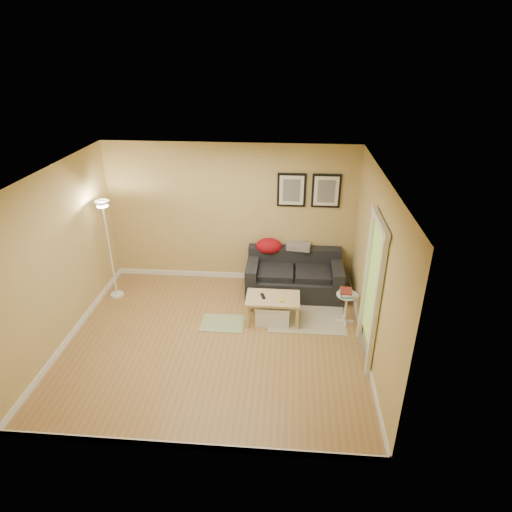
% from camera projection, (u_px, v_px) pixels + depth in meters
% --- Properties ---
extents(floor, '(4.50, 4.50, 0.00)m').
position_uv_depth(floor, '(216.00, 340.00, 6.66)').
color(floor, olive).
rests_on(floor, ground).
extents(ceiling, '(4.50, 4.50, 0.00)m').
position_uv_depth(ceiling, '(208.00, 175.00, 5.51)').
color(ceiling, white).
rests_on(ceiling, wall_back).
extents(wall_back, '(4.50, 0.00, 4.50)m').
position_uv_depth(wall_back, '(231.00, 215.00, 7.87)').
color(wall_back, tan).
rests_on(wall_back, ground).
extents(wall_front, '(4.50, 0.00, 4.50)m').
position_uv_depth(wall_front, '(178.00, 358.00, 4.30)').
color(wall_front, tan).
rests_on(wall_front, ground).
extents(wall_left, '(0.00, 4.00, 4.00)m').
position_uv_depth(wall_left, '(58.00, 260.00, 6.25)').
color(wall_left, tan).
rests_on(wall_left, ground).
extents(wall_right, '(0.00, 4.00, 4.00)m').
position_uv_depth(wall_right, '(375.00, 272.00, 5.92)').
color(wall_right, tan).
rests_on(wall_right, ground).
extents(baseboard_back, '(4.50, 0.02, 0.10)m').
position_uv_depth(baseboard_back, '(233.00, 275.00, 8.42)').
color(baseboard_back, white).
rests_on(baseboard_back, ground).
extents(baseboard_front, '(4.50, 0.02, 0.10)m').
position_uv_depth(baseboard_front, '(187.00, 446.00, 4.86)').
color(baseboard_front, white).
rests_on(baseboard_front, ground).
extents(baseboard_left, '(0.02, 4.00, 0.10)m').
position_uv_depth(baseboard_left, '(75.00, 331.00, 6.81)').
color(baseboard_left, white).
rests_on(baseboard_left, ground).
extents(baseboard_right, '(0.02, 4.00, 0.10)m').
position_uv_depth(baseboard_right, '(364.00, 345.00, 6.48)').
color(baseboard_right, white).
rests_on(baseboard_right, ground).
extents(sofa, '(1.70, 0.90, 0.75)m').
position_uv_depth(sofa, '(294.00, 274.00, 7.78)').
color(sofa, black).
rests_on(sofa, ground).
extents(red_throw, '(0.48, 0.36, 0.28)m').
position_uv_depth(red_throw, '(269.00, 246.00, 7.92)').
color(red_throw, maroon).
rests_on(red_throw, sofa).
extents(plaid_throw, '(0.45, 0.32, 0.10)m').
position_uv_depth(plaid_throw, '(299.00, 246.00, 7.88)').
color(plaid_throw, tan).
rests_on(plaid_throw, sofa).
extents(framed_print_left, '(0.50, 0.04, 0.60)m').
position_uv_depth(framed_print_left, '(292.00, 190.00, 7.55)').
color(framed_print_left, black).
rests_on(framed_print_left, wall_back).
extents(framed_print_right, '(0.50, 0.04, 0.60)m').
position_uv_depth(framed_print_right, '(326.00, 191.00, 7.51)').
color(framed_print_right, black).
rests_on(framed_print_right, wall_back).
extents(area_rug, '(1.25, 0.85, 0.01)m').
position_uv_depth(area_rug, '(307.00, 319.00, 7.18)').
color(area_rug, '#BBAC94').
rests_on(area_rug, ground).
extents(green_runner, '(0.70, 0.50, 0.01)m').
position_uv_depth(green_runner, '(223.00, 323.00, 7.06)').
color(green_runner, '#668C4C').
rests_on(green_runner, ground).
extents(coffee_table, '(0.90, 0.58, 0.43)m').
position_uv_depth(coffee_table, '(273.00, 309.00, 7.07)').
color(coffee_table, tan).
rests_on(coffee_table, ground).
extents(remote_control, '(0.10, 0.17, 0.02)m').
position_uv_depth(remote_control, '(263.00, 296.00, 6.98)').
color(remote_control, black).
rests_on(remote_control, coffee_table).
extents(tape_roll, '(0.07, 0.07, 0.03)m').
position_uv_depth(tape_roll, '(281.00, 300.00, 6.85)').
color(tape_roll, yellow).
rests_on(tape_roll, coffee_table).
extents(storage_bin, '(0.56, 0.41, 0.34)m').
position_uv_depth(storage_bin, '(273.00, 312.00, 7.04)').
color(storage_bin, white).
rests_on(storage_bin, ground).
extents(side_table, '(0.34, 0.34, 0.52)m').
position_uv_depth(side_table, '(346.00, 308.00, 7.00)').
color(side_table, white).
rests_on(side_table, ground).
extents(book_stack, '(0.26, 0.31, 0.08)m').
position_uv_depth(book_stack, '(346.00, 292.00, 6.86)').
color(book_stack, teal).
rests_on(book_stack, side_table).
extents(floor_lamp, '(0.23, 0.23, 1.80)m').
position_uv_depth(floor_lamp, '(110.00, 253.00, 7.47)').
color(floor_lamp, white).
rests_on(floor_lamp, ground).
extents(doorway, '(0.12, 1.01, 2.13)m').
position_uv_depth(doorway, '(370.00, 294.00, 5.92)').
color(doorway, white).
rests_on(doorway, ground).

